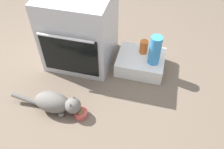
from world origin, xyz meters
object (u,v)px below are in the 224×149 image
object	(u,v)px
oven	(80,29)
sauce_jar	(144,47)
food_bowl	(81,113)
pantry_cabinet	(140,62)
water_bottle	(155,50)
cat	(56,103)

from	to	relation	value
oven	sauce_jar	size ratio (longest dim) A/B	5.36
food_bowl	oven	bearing A→B (deg)	107.62
pantry_cabinet	food_bowl	bearing A→B (deg)	-119.42
oven	water_bottle	world-z (taller)	oven
oven	cat	xyz separation A→B (m)	(0.01, -0.72, -0.27)
oven	food_bowl	distance (m)	0.83
oven	cat	size ratio (longest dim) A/B	1.15
food_bowl	cat	xyz separation A→B (m)	(-0.22, 0.00, 0.08)
water_bottle	food_bowl	bearing A→B (deg)	-128.44
pantry_cabinet	food_bowl	xyz separation A→B (m)	(-0.40, -0.71, -0.04)
oven	cat	bearing A→B (deg)	-89.36
oven	water_bottle	size ratio (longest dim) A/B	2.50
cat	water_bottle	distance (m)	1.02
pantry_cabinet	sauce_jar	xyz separation A→B (m)	(0.01, 0.07, 0.15)
food_bowl	water_bottle	size ratio (longest dim) A/B	0.40
food_bowl	sauce_jar	bearing A→B (deg)	62.38
cat	sauce_jar	bearing A→B (deg)	51.67
cat	sauce_jar	xyz separation A→B (m)	(0.63, 0.78, 0.12)
cat	water_bottle	world-z (taller)	water_bottle
food_bowl	cat	world-z (taller)	cat
oven	water_bottle	xyz separation A→B (m)	(0.75, -0.06, -0.07)
pantry_cabinet	food_bowl	size ratio (longest dim) A/B	3.88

